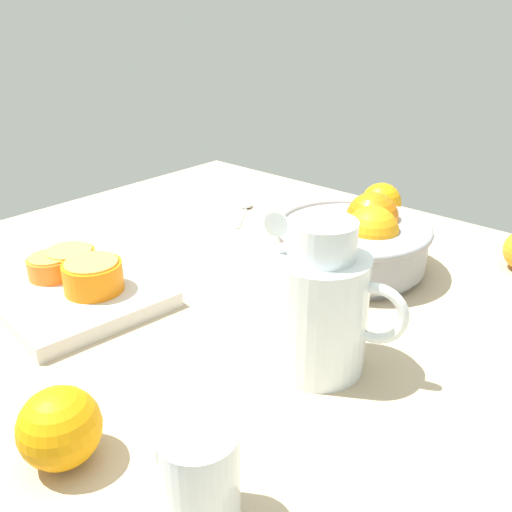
{
  "coord_description": "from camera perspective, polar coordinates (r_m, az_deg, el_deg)",
  "views": [
    {
      "loc": [
        48.79,
        -56.77,
        39.74
      ],
      "look_at": [
        0.11,
        -1.76,
        5.72
      ],
      "focal_mm": 39.0,
      "sensor_mm": 36.0,
      "label": 1
    }
  ],
  "objects": [
    {
      "name": "loose_orange_1",
      "position": [
        1.11,
        12.71,
        5.36
      ],
      "size": [
        7.7,
        7.7,
        7.7
      ],
      "primitive_type": "sphere",
      "color": "orange",
      "rests_on": "ground_plane"
    },
    {
      "name": "orange_half_1",
      "position": [
        0.81,
        -16.38,
        -1.98
      ],
      "size": [
        8.33,
        8.33,
        4.46
      ],
      "color": "orange",
      "rests_on": "cutting_board"
    },
    {
      "name": "cutting_board",
      "position": [
        0.86,
        -18.53,
        -3.26
      ],
      "size": [
        29.31,
        23.91,
        2.24
      ],
      "primitive_type": "cube",
      "rotation": [
        0.0,
        0.0,
        -0.11
      ],
      "color": "beige",
      "rests_on": "ground_plane"
    },
    {
      "name": "orange_half_0",
      "position": [
        0.87,
        -20.36,
        -1.03
      ],
      "size": [
        6.54,
        6.54,
        3.31
      ],
      "color": "orange",
      "rests_on": "cutting_board"
    },
    {
      "name": "orange_half_2",
      "position": [
        0.88,
        -18.49,
        -0.45
      ],
      "size": [
        7.56,
        7.56,
        3.58
      ],
      "color": "orange",
      "rests_on": "cutting_board"
    },
    {
      "name": "loose_orange_0",
      "position": [
        0.57,
        -19.48,
        -16.27
      ],
      "size": [
        7.75,
        7.75,
        7.75
      ],
      "primitive_type": "sphere",
      "color": "orange",
      "rests_on": "ground_plane"
    },
    {
      "name": "juice_pitcher",
      "position": [
        0.64,
        6.5,
        -5.81
      ],
      "size": [
        16.19,
        11.22,
        19.14
      ],
      "color": "white",
      "rests_on": "ground_plane"
    },
    {
      "name": "spoon",
      "position": [
        1.14,
        -1.18,
        4.72
      ],
      "size": [
        9.01,
        12.33,
        1.0
      ],
      "color": "silver",
      "rests_on": "ground_plane"
    },
    {
      "name": "fruit_bowl",
      "position": [
        0.9,
        9.88,
        1.65
      ],
      "size": [
        24.65,
        24.65,
        11.49
      ],
      "color": "#99999E",
      "rests_on": "ground_plane"
    },
    {
      "name": "juice_glass",
      "position": [
        0.49,
        -5.82,
        -22.1
      ],
      "size": [
        6.69,
        6.69,
        9.31
      ],
      "color": "white",
      "rests_on": "ground_plane"
    },
    {
      "name": "ground_plane",
      "position": [
        0.85,
        0.73,
        -4.0
      ],
      "size": [
        114.09,
        93.14,
        3.0
      ],
      "primitive_type": "cube",
      "color": "tan"
    }
  ]
}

